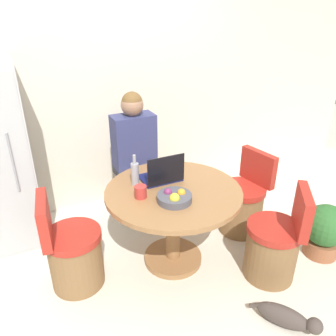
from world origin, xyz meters
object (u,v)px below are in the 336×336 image
(dining_table, at_px, (173,209))
(chair_right_side, at_px, (242,204))
(laptop, at_px, (162,175))
(cat, at_px, (287,317))
(fruit_bowl, at_px, (174,197))
(chair_left_side, at_px, (73,255))
(person_seated, at_px, (133,153))
(chair_near_right_corner, at_px, (274,247))
(bottle, at_px, (135,173))
(potted_plant, at_px, (325,230))

(dining_table, relative_size, chair_right_side, 1.35)
(laptop, bearing_deg, cat, 110.42)
(fruit_bowl, xyz_separation_m, cat, (0.48, -0.80, -0.67))
(chair_right_side, bearing_deg, chair_left_side, -97.47)
(chair_left_side, distance_m, person_seated, 1.13)
(chair_left_side, relative_size, chair_near_right_corner, 1.00)
(fruit_bowl, bearing_deg, laptop, 80.75)
(fruit_bowl, height_order, bottle, bottle)
(chair_left_side, relative_size, bottle, 3.07)
(laptop, distance_m, cat, 1.40)
(person_seated, bearing_deg, potted_plant, 135.21)
(chair_right_side, xyz_separation_m, bottle, (-1.07, 0.10, 0.54))
(cat, bearing_deg, person_seated, 160.89)
(potted_plant, bearing_deg, dining_table, 157.50)
(fruit_bowl, height_order, cat, fruit_bowl)
(bottle, distance_m, potted_plant, 1.76)
(chair_left_side, xyz_separation_m, person_seated, (0.78, 0.67, 0.47))
(chair_left_side, bearing_deg, cat, -123.68)
(person_seated, relative_size, bottle, 5.12)
(chair_near_right_corner, xyz_separation_m, cat, (-0.25, -0.44, -0.20))
(laptop, bearing_deg, person_seated, -86.67)
(chair_left_side, xyz_separation_m, bottle, (0.59, 0.11, 0.54))
(chair_near_right_corner, distance_m, potted_plant, 0.60)
(chair_left_side, bearing_deg, bottle, -72.38)
(chair_near_right_corner, height_order, laptop, laptop)
(chair_right_side, distance_m, fruit_bowl, 1.05)
(chair_left_side, xyz_separation_m, potted_plant, (2.08, -0.62, -0.02))
(chair_near_right_corner, bearing_deg, laptop, -97.53)
(chair_near_right_corner, distance_m, laptop, 1.09)
(dining_table, bearing_deg, chair_near_right_corner, -38.49)
(fruit_bowl, relative_size, potted_plant, 0.53)
(person_seated, xyz_separation_m, cat, (0.46, -1.74, -0.67))
(dining_table, relative_size, fruit_bowl, 4.17)
(laptop, xyz_separation_m, cat, (0.43, -1.14, -0.69))
(dining_table, bearing_deg, potted_plant, -22.50)
(chair_left_side, bearing_deg, dining_table, -90.00)
(person_seated, distance_m, potted_plant, 1.90)
(dining_table, distance_m, fruit_bowl, 0.29)
(chair_right_side, bearing_deg, bottle, -103.06)
(chair_left_side, distance_m, fruit_bowl, 0.93)
(chair_near_right_corner, distance_m, cat, 0.55)
(bottle, bearing_deg, fruit_bowl, -65.54)
(bottle, bearing_deg, chair_left_side, -169.51)
(person_seated, relative_size, fruit_bowl, 5.15)
(bottle, bearing_deg, laptop, -8.83)
(chair_right_side, relative_size, laptop, 2.51)
(person_seated, bearing_deg, fruit_bowl, 88.76)
(laptop, relative_size, cat, 0.75)
(dining_table, distance_m, laptop, 0.30)
(chair_near_right_corner, bearing_deg, fruit_bowl, -77.75)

